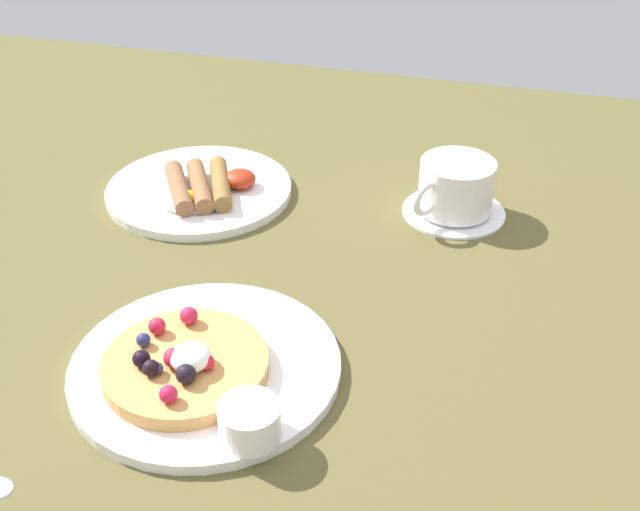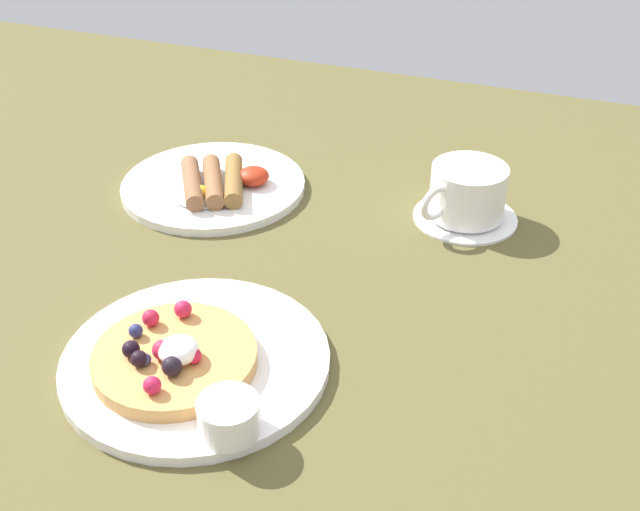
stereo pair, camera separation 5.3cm
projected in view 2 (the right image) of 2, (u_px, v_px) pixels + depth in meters
ground_plane at (329, 298)px, 0.83m from camera, size 2.07×1.23×0.03m
pancake_plate at (196, 360)px, 0.72m from camera, size 0.24×0.24×0.01m
pancake_with_berries at (174, 357)px, 0.70m from camera, size 0.15×0.15×0.04m
syrup_ramekin at (230, 416)px, 0.63m from camera, size 0.05×0.05×0.03m
breakfast_plate at (214, 185)px, 1.00m from camera, size 0.23×0.23×0.01m
fried_breakfast at (217, 183)px, 0.97m from camera, size 0.12×0.13×0.02m
coffee_saucer at (465, 216)px, 0.94m from camera, size 0.12×0.12×0.01m
coffee_cup at (467, 191)px, 0.92m from camera, size 0.09×0.11×0.06m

